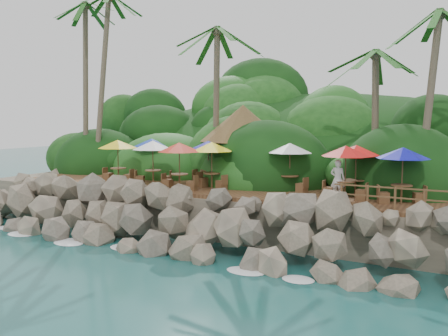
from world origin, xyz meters
The scene contains 12 objects.
ground centered at (0.00, 0.00, 0.00)m, with size 140.00×140.00×0.00m, color #19514F.
land_base centered at (0.00, 16.00, 1.05)m, with size 32.00×25.20×2.10m, color gray.
jungle_hill centered at (0.00, 23.50, 0.00)m, with size 44.80×28.00×15.40m, color #143811.
seawall centered at (0.00, 2.00, 1.15)m, with size 29.00×4.00×2.30m, color gray, non-canonical shape.
terrace centered at (0.00, 6.00, 2.20)m, with size 26.00×5.00×0.20m, color brown.
jungle_foliage centered at (0.00, 15.00, 0.00)m, with size 44.00×16.00×12.00m, color #143811, non-canonical shape.
foam_line centered at (0.00, 0.30, 0.03)m, with size 25.20×0.80×0.06m.
palms centered at (0.74, 8.93, 12.10)m, with size 31.17×6.71×13.69m.
palapa centered at (-0.37, 9.17, 5.79)m, with size 5.20×5.20×4.60m.
dining_clusters centered at (0.58, 5.85, 4.39)m, with size 18.21×5.53×2.52m.
railing centered at (10.26, 3.65, 2.91)m, with size 7.20×0.10×1.00m.
waiter centered at (6.35, 5.41, 3.23)m, with size 0.68×0.45×1.87m, color white.
Camera 1 is at (11.69, -16.30, 6.10)m, focal length 37.36 mm.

